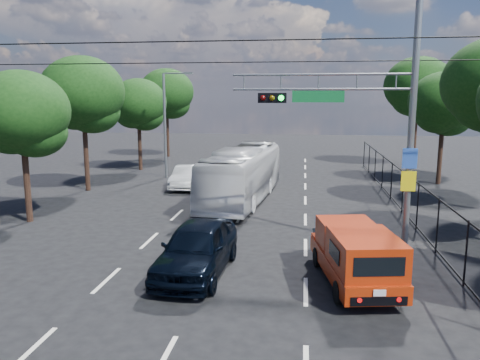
% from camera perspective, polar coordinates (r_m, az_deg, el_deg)
% --- Properties ---
extents(ground, '(120.00, 120.00, 0.00)m').
position_cam_1_polar(ground, '(10.73, -9.35, -20.87)').
color(ground, black).
rests_on(ground, ground).
extents(lane_markings, '(6.12, 38.00, 0.01)m').
position_cam_1_polar(lane_markings, '(23.59, 0.66, -3.32)').
color(lane_markings, beige).
rests_on(lane_markings, ground).
extents(signal_mast, '(6.43, 0.39, 9.50)m').
position_cam_1_polar(signal_mast, '(16.93, 16.29, 8.87)').
color(signal_mast, slate).
rests_on(signal_mast, ground).
extents(streetlight_left, '(2.09, 0.22, 7.08)m').
position_cam_1_polar(streetlight_left, '(32.14, -8.87, 7.26)').
color(streetlight_left, slate).
rests_on(streetlight_left, ground).
extents(utility_wires, '(22.00, 5.04, 0.74)m').
position_cam_1_polar(utility_wires, '(17.90, -1.43, 15.70)').
color(utility_wires, black).
rests_on(utility_wires, ground).
extents(fence_right, '(0.06, 34.03, 2.00)m').
position_cam_1_polar(fence_right, '(21.93, 20.16, -2.24)').
color(fence_right, black).
rests_on(fence_right, ground).
extents(tree_right_d, '(4.32, 4.32, 7.02)m').
position_cam_1_polar(tree_right_d, '(31.96, 23.61, 8.17)').
color(tree_right_d, black).
rests_on(tree_right_d, ground).
extents(tree_right_e, '(5.28, 5.28, 8.58)m').
position_cam_1_polar(tree_right_e, '(39.77, 20.88, 10.14)').
color(tree_right_e, black).
rests_on(tree_right_e, ground).
extents(tree_left_b, '(4.08, 4.08, 6.63)m').
position_cam_1_polar(tree_left_b, '(22.32, -25.00, 6.86)').
color(tree_left_b, black).
rests_on(tree_left_b, ground).
extents(tree_left_c, '(4.80, 4.80, 7.80)m').
position_cam_1_polar(tree_left_c, '(28.71, -18.55, 9.43)').
color(tree_left_c, black).
rests_on(tree_left_c, ground).
extents(tree_left_d, '(4.20, 4.20, 6.83)m').
position_cam_1_polar(tree_left_d, '(35.94, -12.24, 8.69)').
color(tree_left_d, black).
rests_on(tree_left_d, ground).
extents(tree_left_e, '(4.92, 4.92, 7.99)m').
position_cam_1_polar(tree_left_e, '(43.59, -8.91, 10.09)').
color(tree_left_e, black).
rests_on(tree_left_e, ground).
extents(red_pickup, '(2.50, 4.96, 1.77)m').
position_cam_1_polar(red_pickup, '(14.34, 13.84, -8.71)').
color(red_pickup, black).
rests_on(red_pickup, ground).
extents(navy_hatchback, '(2.18, 4.91, 1.64)m').
position_cam_1_polar(navy_hatchback, '(14.89, -5.26, -8.23)').
color(navy_hatchback, black).
rests_on(navy_hatchback, ground).
extents(white_bus, '(3.37, 10.39, 2.84)m').
position_cam_1_polar(white_bus, '(24.90, 0.35, 0.73)').
color(white_bus, silver).
rests_on(white_bus, ground).
extents(white_van, '(1.54, 4.11, 1.34)m').
position_cam_1_polar(white_van, '(28.65, -6.49, 0.39)').
color(white_van, silver).
rests_on(white_van, ground).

